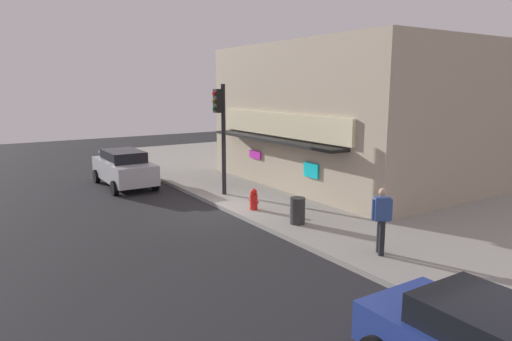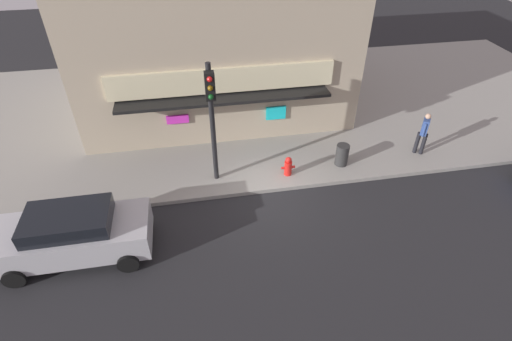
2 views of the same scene
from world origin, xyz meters
name	(u,v)px [view 2 (image 2 of 2)]	position (x,y,z in m)	size (l,w,h in m)	color
ground_plane	(267,193)	(0.00, 0.00, 0.00)	(54.73, 54.73, 0.00)	#232326
sidewalk	(241,107)	(0.00, 6.55, 0.08)	(36.49, 13.10, 0.16)	gray
corner_building	(212,33)	(-1.11, 8.14, 3.34)	(11.63, 10.21, 6.36)	tan
traffic_light	(212,111)	(-1.76, 0.94, 3.11)	(0.32, 0.58, 4.58)	black
fire_hydrant	(288,166)	(0.97, 0.78, 0.54)	(0.53, 0.29, 0.79)	red
trash_can	(342,155)	(3.22, 1.05, 0.60)	(0.51, 0.51, 0.88)	#2D2D2D
pedestrian	(423,132)	(6.62, 1.22, 1.17)	(0.43, 0.51, 1.83)	black
parked_car_silver	(73,234)	(-6.30, -1.79, 0.88)	(4.49, 2.05, 1.70)	#B7B7BC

